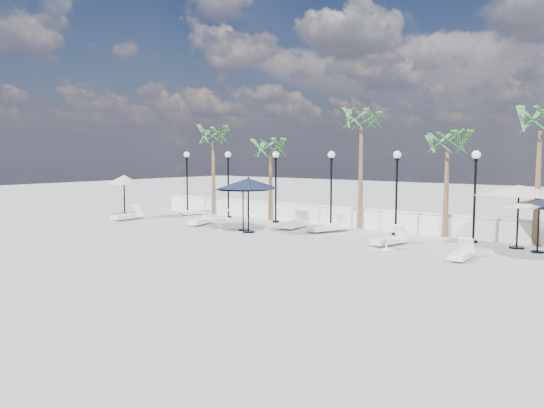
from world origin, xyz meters
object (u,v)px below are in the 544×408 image
Objects in this scene: lounger_1 at (128,215)px; parasol_cream_small at (124,180)px; parasol_cream_sq_a at (540,199)px; lounger_4 at (328,226)px; parasol_cream_sq_b at (519,185)px; lounger_5 at (462,254)px; lounger_0 at (201,220)px; lounger_3 at (296,223)px; lounger_2 at (194,212)px; lounger_6 at (389,240)px; parasol_navy_mid at (248,184)px; parasol_navy_left at (243,185)px.

parasol_cream_small is (-1.24, 0.71, 1.92)m from lounger_1.
parasol_cream_sq_a is 1.77× the size of parasol_cream_small.
parasol_cream_sq_b is (8.16, 0.88, 2.21)m from lounger_4.
lounger_5 is 19.96m from parasol_cream_small.
lounger_3 is at bearing 7.35° from lounger_0.
lounger_2 is at bearing 54.35° from parasol_cream_small.
lounger_1 is at bearing -144.90° from lounger_4.
parasol_navy_mid is (-6.80, -0.89, 2.07)m from lounger_6.
parasol_cream_small is (-6.03, -0.35, 1.93)m from lounger_0.
parasol_navy_mid is (-0.92, -2.50, 2.04)m from lounger_3.
lounger_0 is at bearing 173.09° from parasol_navy_mid.
parasol_cream_sq_a is at bearing 56.58° from lounger_5.
parasol_cream_small is (-12.62, -2.38, 1.90)m from lounger_4.
lounger_4 reaches higher than lounger_3.
parasol_cream_sq_a is at bearing 15.01° from lounger_2.
lounger_2 is (1.12, 3.99, -0.04)m from lounger_1.
lounger_5 is 0.68× the size of parasol_cream_small.
parasol_cream_sq_a is at bearing 7.33° from parasol_cream_small.
lounger_2 is 0.99× the size of lounger_5.
lounger_3 is (4.64, 2.05, 0.03)m from lounger_0.
parasol_cream_sq_b reaches higher than lounger_6.
lounger_1 is 0.45× the size of parasol_cream_sq_a.
lounger_3 is at bearing 69.74° from parasol_navy_mid.
lounger_2 is 8.36m from lounger_3.
lounger_5 is 0.38× the size of parasol_cream_sq_a.
lounger_3 reaches higher than lounger_6.
parasol_navy_mid reaches higher than lounger_5.
lounger_2 is 0.58× the size of parasol_navy_mid.
parasol_navy_left is (7.91, 0.90, 1.94)m from lounger_1.
lounger_1 is 0.71× the size of parasol_navy_left.
parasol_cream_sq_b is (11.62, 3.08, 0.29)m from parasol_navy_left.
lounger_0 is at bearing -166.97° from lounger_6.
parasol_navy_mid is 0.55× the size of parasol_cream_sq_b.
lounger_4 is at bearing -8.78° from lounger_3.
lounger_1 is at bearing -170.29° from parasol_cream_sq_a.
parasol_navy_mid reaches higher than lounger_2.
parasol_navy_left reaches higher than parasol_cream_sq_a.
parasol_cream_small is at bearing -175.73° from lounger_3.
lounger_6 is at bearing -149.65° from parasol_cream_sq_b.
lounger_5 is 4.37m from parasol_cream_sq_b.
lounger_6 is (14.19, -2.49, 0.03)m from lounger_2.
lounger_1 is at bearing -29.80° from parasol_cream_small.
parasol_navy_left reaches higher than lounger_1.
lounger_3 is 0.41× the size of parasol_cream_sq_b.
parasol_cream_sq_a is (9.00, 0.40, 1.76)m from lounger_4.
lounger_6 reaches higher than lounger_5.
parasol_navy_left is at bearing 3.12° from lounger_1.
lounger_2 is 10.30m from lounger_4.
lounger_1 is 20.76m from parasol_cream_sq_a.
lounger_1 is at bearing 176.93° from lounger_5.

